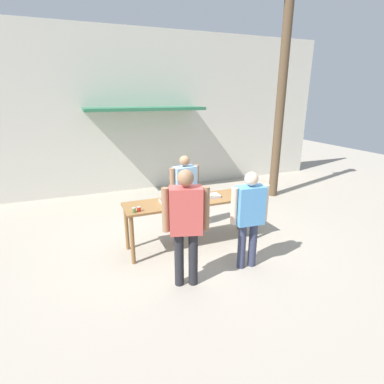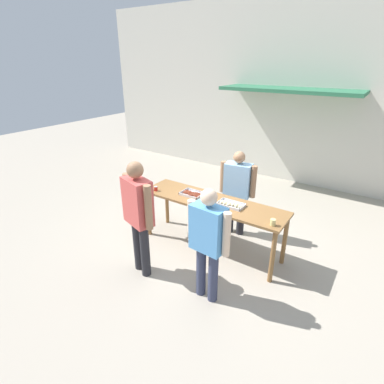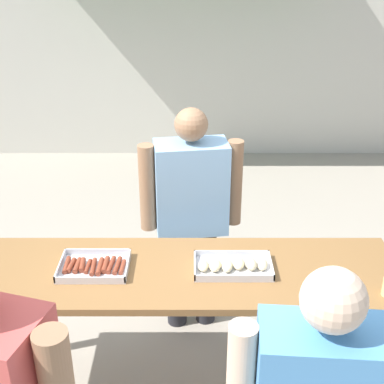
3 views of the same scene
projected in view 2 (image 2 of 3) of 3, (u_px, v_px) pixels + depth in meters
name	position (u px, v px, depth m)	size (l,w,h in m)	color
ground_plane	(211.00, 247.00, 5.31)	(24.00, 24.00, 0.00)	#A39989
building_facade_back	(295.00, 94.00, 7.40)	(12.00, 1.11, 4.50)	beige
serving_table	(212.00, 207.00, 4.98)	(2.50, 0.67, 0.92)	brown
food_tray_sausages	(192.00, 194.00, 5.15)	(0.37, 0.28, 0.04)	silver
food_tray_buns	(231.00, 204.00, 4.76)	(0.42, 0.24, 0.06)	silver
condiment_jar_mustard	(152.00, 188.00, 5.32)	(0.06, 0.06, 0.08)	#567A38
condiment_jar_ketchup	(156.00, 189.00, 5.29)	(0.06, 0.06, 0.08)	#B22319
beer_cup	(273.00, 222.00, 4.18)	(0.08, 0.08, 0.10)	#DBC67A
person_server_behind_table	(237.00, 187.00, 5.39)	(0.66, 0.31, 1.61)	#232328
person_customer_holding_hotdog	(138.00, 210.00, 4.29)	(0.65, 0.38, 1.80)	#232328
person_customer_with_cup	(208.00, 237.00, 3.83)	(0.65, 0.28, 1.64)	#333851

